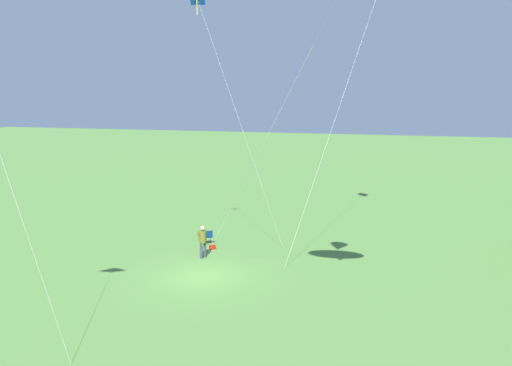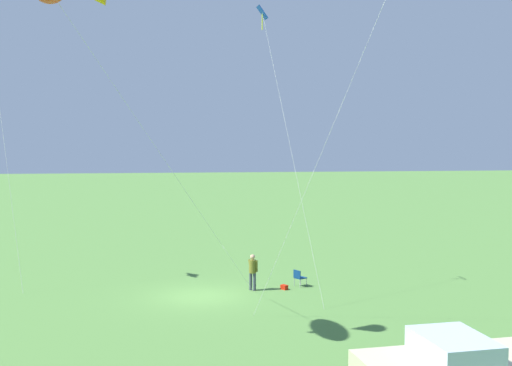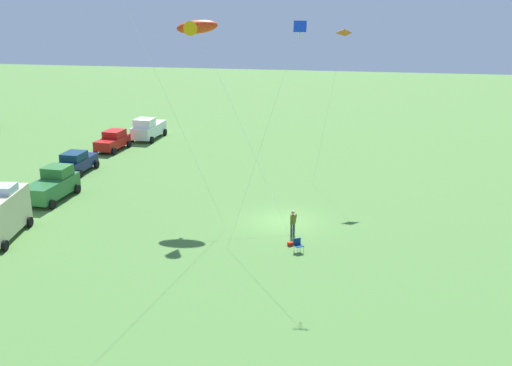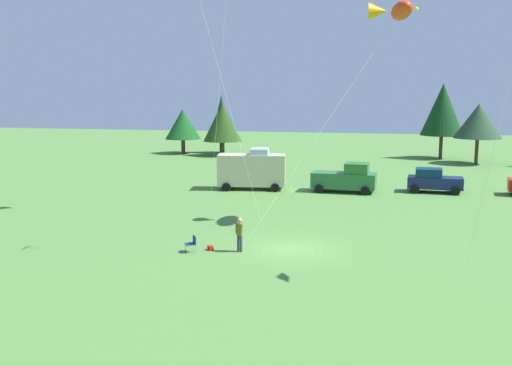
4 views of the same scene
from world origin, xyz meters
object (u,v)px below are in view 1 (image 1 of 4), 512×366
at_px(person_kite_flyer, 203,239).
at_px(folding_chair, 208,236).
at_px(backpack_on_grass, 212,247).
at_px(kite_diamond_blue, 202,13).

xyz_separation_m(person_kite_flyer, folding_chair, (-2.33, -0.57, -0.53)).
height_order(backpack_on_grass, kite_diamond_blue, kite_diamond_blue).
distance_m(folding_chair, kite_diamond_blue, 12.06).
bearing_deg(person_kite_flyer, backpack_on_grass, -49.64).
height_order(folding_chair, backpack_on_grass, folding_chair).
bearing_deg(backpack_on_grass, folding_chair, -145.71).
bearing_deg(folding_chair, kite_diamond_blue, 164.26).
xyz_separation_m(person_kite_flyer, kite_diamond_blue, (-0.59, -0.03, 11.39)).
bearing_deg(person_kite_flyer, folding_chair, -36.80).
relative_size(person_kite_flyer, backpack_on_grass, 5.44).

